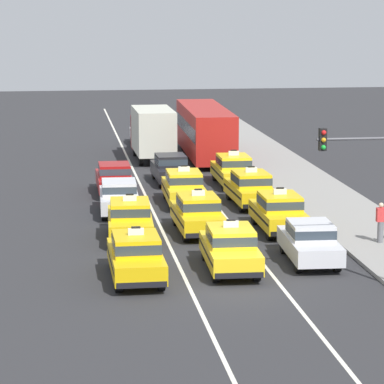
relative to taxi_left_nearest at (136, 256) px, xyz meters
The scene contains 21 objects.
ground_plane 3.81m from the taxi_left_nearest, 25.56° to the right, with size 160.00×160.00×0.00m, color #2B2B2D.
lane_stripe_left_center 18.50m from the taxi_left_nearest, 84.58° to the left, with size 0.14×80.00×0.01m, color silver.
lane_stripe_center_right 19.07m from the taxi_left_nearest, 74.96° to the left, with size 0.14×80.00×0.01m, color silver.
sidewalk_curb 17.07m from the taxi_left_nearest, 51.80° to the left, with size 4.00×90.00×0.15m, color gray.
taxi_left_nearest is the anchor object (origin of this frame).
taxi_left_second 6.17m from the taxi_left_nearest, 87.72° to the left, with size 2.02×4.64×1.96m.
sedan_left_third 11.37m from the taxi_left_nearest, 89.38° to the left, with size 1.90×4.35×1.58m.
sedan_left_fourth 16.40m from the taxi_left_nearest, 89.29° to the left, with size 1.78×4.31×1.58m.
taxi_center_nearest 3.62m from the taxi_left_nearest, 11.77° to the left, with size 1.95×4.61×1.96m.
taxi_center_second 7.63m from the taxi_left_nearest, 65.08° to the left, with size 1.88×4.59×1.96m.
taxi_center_third 13.57m from the taxi_left_nearest, 75.48° to the left, with size 1.90×4.59×1.96m.
sedan_center_fourth 19.38m from the taxi_left_nearest, 79.77° to the left, with size 1.85×4.34×1.58m.
box_truck_center_fifth 27.78m from the taxi_left_nearest, 83.28° to the left, with size 2.36×6.99×3.27m.
sedan_center_sixth 34.46m from the taxi_left_nearest, 84.48° to the left, with size 1.87×4.34×1.58m.
sedan_right_nearest 6.90m from the taxi_left_nearest, 12.32° to the left, with size 1.94×4.37×1.58m.
taxi_right_second 9.52m from the taxi_left_nearest, 45.03° to the left, with size 1.84×4.57×1.96m.
taxi_right_third 14.08m from the taxi_left_nearest, 62.09° to the left, with size 1.93×4.60×1.96m.
taxi_right_fourth 19.12m from the taxi_left_nearest, 69.47° to the left, with size 1.84×4.57×1.96m.
bus_right_fifth 28.49m from the taxi_left_nearest, 76.54° to the left, with size 2.73×11.25×3.22m.
pedestrian_mid_block 10.87m from the taxi_left_nearest, 19.56° to the left, with size 0.47×0.24×1.65m.
traffic_light_pole 8.60m from the taxi_left_nearest, 14.13° to the right, with size 2.87×0.33×5.58m.
Camera 1 is at (-6.03, -32.83, 9.75)m, focal length 93.48 mm.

